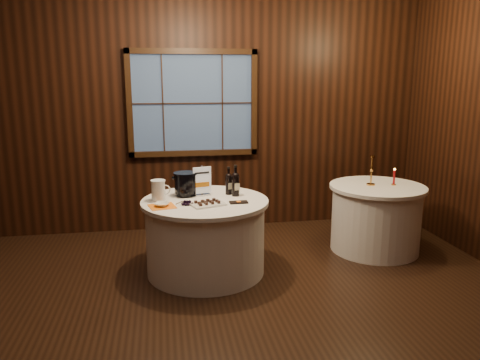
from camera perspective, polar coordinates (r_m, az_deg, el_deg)
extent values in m
plane|color=black|center=(4.08, -2.73, -16.60)|extent=(6.00, 6.00, 0.00)
cube|color=black|center=(6.07, -5.76, 7.90)|extent=(6.00, 0.02, 3.00)
cube|color=#3A5179|center=(6.03, -5.77, 9.30)|extent=(1.50, 0.01, 1.20)
cylinder|color=white|center=(4.84, -4.22, -7.06)|extent=(1.20, 1.20, 0.73)
cylinder|color=white|center=(4.72, -4.29, -2.66)|extent=(1.28, 1.28, 0.04)
cylinder|color=white|center=(5.64, 16.19, -4.65)|extent=(1.00, 1.00, 0.73)
cylinder|color=white|center=(5.54, 16.44, -0.85)|extent=(1.08, 1.08, 0.04)
cube|color=#B5B5BC|center=(4.89, -4.65, -1.79)|extent=(0.18, 0.13, 0.02)
cube|color=#B5B5BC|center=(4.85, -4.68, 0.01)|extent=(0.02, 0.02, 0.30)
cube|color=silver|center=(4.84, -4.67, -0.02)|extent=(0.19, 0.05, 0.28)
cylinder|color=black|center=(4.90, -1.38, -0.68)|extent=(0.07, 0.07, 0.19)
sphere|color=black|center=(4.88, -1.39, 0.40)|extent=(0.07, 0.07, 0.07)
cylinder|color=black|center=(4.87, -1.39, 1.00)|extent=(0.03, 0.03, 0.08)
cylinder|color=black|center=(4.86, -1.40, 1.49)|extent=(0.03, 0.03, 0.02)
cube|color=beige|center=(4.87, -1.32, -0.77)|extent=(0.05, 0.02, 0.07)
cylinder|color=black|center=(4.83, -0.54, -0.75)|extent=(0.08, 0.08, 0.21)
sphere|color=black|center=(4.81, -0.55, 0.47)|extent=(0.08, 0.08, 0.08)
cylinder|color=black|center=(4.80, -0.55, 1.14)|extent=(0.03, 0.03, 0.09)
cylinder|color=black|center=(4.79, -0.55, 1.69)|extent=(0.03, 0.03, 0.02)
cube|color=beige|center=(4.79, -0.47, -0.85)|extent=(0.06, 0.02, 0.07)
cylinder|color=black|center=(4.89, -6.63, -1.75)|extent=(0.18, 0.18, 0.03)
cylinder|color=black|center=(4.86, -6.67, -0.46)|extent=(0.23, 0.23, 0.20)
cylinder|color=black|center=(4.84, -6.70, 0.79)|extent=(0.24, 0.24, 0.02)
cube|color=white|center=(4.52, -3.96, -2.97)|extent=(0.37, 0.30, 0.02)
cube|color=black|center=(4.58, -0.17, -2.73)|extent=(0.18, 0.09, 0.01)
cylinder|color=#372914|center=(4.54, -7.44, -2.78)|extent=(0.08, 0.03, 0.04)
cylinder|color=white|center=(4.72, -9.93, -1.33)|extent=(0.14, 0.14, 0.20)
cylinder|color=white|center=(4.69, -9.98, -0.08)|extent=(0.15, 0.15, 0.01)
torus|color=white|center=(4.71, -9.08, -1.18)|extent=(0.10, 0.01, 0.10)
cube|color=orange|center=(4.52, -9.49, -3.19)|extent=(0.29, 0.29, 0.00)
imported|color=white|center=(4.52, -9.49, -2.96)|extent=(0.17, 0.17, 0.03)
cylinder|color=gold|center=(5.53, 15.65, -0.52)|extent=(0.10, 0.10, 0.02)
cylinder|color=gold|center=(5.50, 15.74, 1.09)|extent=(0.02, 0.02, 0.30)
cylinder|color=gold|center=(5.47, 15.84, 2.76)|extent=(0.05, 0.05, 0.03)
cylinder|color=gold|center=(5.61, 18.22, -0.54)|extent=(0.05, 0.05, 0.01)
cylinder|color=#B10D12|center=(5.59, 18.28, 0.32)|extent=(0.02, 0.02, 0.16)
sphere|color=#FFB23F|center=(5.57, 18.34, 1.25)|extent=(0.02, 0.02, 0.02)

